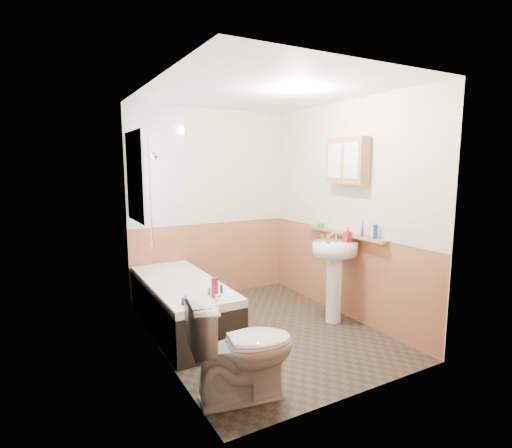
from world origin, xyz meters
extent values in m
plane|color=#2B251E|center=(0.00, 0.00, 0.00)|extent=(2.80, 2.80, 0.00)
plane|color=white|center=(0.00, 0.00, 2.50)|extent=(2.80, 2.80, 0.00)
cube|color=beige|center=(0.00, 1.41, 1.25)|extent=(2.20, 0.02, 2.50)
cube|color=beige|center=(0.00, -1.41, 1.25)|extent=(2.20, 0.02, 2.50)
cube|color=beige|center=(-1.11, 0.00, 1.25)|extent=(0.02, 2.80, 2.50)
cube|color=beige|center=(1.11, 0.00, 1.25)|extent=(0.02, 2.80, 2.50)
cube|color=#B06C48|center=(1.09, 0.00, 0.50)|extent=(0.01, 2.80, 1.00)
cube|color=#B06C48|center=(0.00, -1.39, 0.50)|extent=(2.20, 0.01, 1.00)
cube|color=#B06C48|center=(0.00, 1.39, 0.50)|extent=(2.20, 0.01, 1.00)
cube|color=white|center=(-1.09, 0.00, 1.25)|extent=(0.01, 2.80, 2.50)
cube|color=white|center=(-0.73, 1.39, 1.75)|extent=(0.75, 0.01, 1.50)
cube|color=white|center=(-1.07, 0.95, 1.65)|extent=(0.03, 0.79, 0.99)
cube|color=white|center=(-1.05, 0.95, 1.65)|extent=(0.01, 0.70, 0.90)
cube|color=white|center=(-1.05, 0.95, 1.65)|extent=(0.01, 0.04, 0.90)
cube|color=black|center=(-0.73, 0.50, 0.23)|extent=(0.70, 1.76, 0.46)
cube|color=white|center=(-0.73, 0.50, 0.50)|extent=(0.70, 1.76, 0.08)
cube|color=white|center=(-0.73, 0.50, 0.49)|extent=(0.56, 1.62, 0.04)
cylinder|color=silver|center=(-0.73, -0.28, 0.61)|extent=(0.04, 0.04, 0.14)
sphere|color=silver|center=(-0.82, -0.28, 0.58)|extent=(0.06, 0.06, 0.06)
sphere|color=silver|center=(-0.64, -0.28, 0.58)|extent=(0.06, 0.06, 0.06)
cylinder|color=silver|center=(-1.05, 0.42, 1.50)|extent=(0.02, 0.02, 1.11)
cylinder|color=silver|center=(-1.05, 0.42, 0.99)|extent=(0.04, 0.04, 0.02)
cylinder|color=silver|center=(-1.05, 0.42, 2.01)|extent=(0.04, 0.04, 0.02)
cylinder|color=silver|center=(-1.00, 0.42, 1.87)|extent=(0.06, 0.07, 0.08)
imported|color=white|center=(-0.76, -1.00, 0.40)|extent=(0.89, 0.60, 0.80)
cylinder|color=white|center=(0.84, -0.16, 0.37)|extent=(0.18, 0.18, 0.75)
ellipsoid|color=white|center=(0.84, -0.16, 0.85)|extent=(0.54, 0.44, 0.15)
cylinder|color=silver|center=(0.74, -0.06, 0.97)|extent=(0.03, 0.03, 0.08)
cylinder|color=silver|center=(0.94, -0.06, 0.97)|extent=(0.03, 0.03, 0.08)
cylinder|color=silver|center=(0.84, -0.08, 1.00)|extent=(0.02, 0.11, 0.09)
cube|color=#B06C48|center=(1.04, -0.08, 0.99)|extent=(0.10, 1.24, 0.03)
cube|color=#B06C48|center=(1.02, -0.12, 1.82)|extent=(0.14, 0.57, 0.51)
cube|color=silver|center=(0.94, -0.25, 1.82)|extent=(0.01, 0.22, 0.38)
cube|color=silver|center=(0.94, 0.02, 1.82)|extent=(0.01, 0.22, 0.38)
cylinder|color=#19339E|center=(1.04, -0.55, 1.08)|extent=(0.05, 0.05, 0.16)
cone|color=#19339E|center=(1.04, -0.36, 1.11)|extent=(0.04, 0.04, 0.21)
cylinder|color=#388447|center=(1.04, 0.36, 1.03)|extent=(0.09, 0.09, 0.05)
imported|color=maroon|center=(0.96, -0.22, 0.96)|extent=(0.08, 0.17, 0.08)
cylinder|color=orange|center=(0.71, -0.20, 0.98)|extent=(0.04, 0.04, 0.11)
cube|color=maroon|center=(-0.64, -0.19, 0.63)|extent=(0.06, 0.04, 0.20)
cylinder|color=navy|center=(-0.93, -0.23, 0.56)|extent=(0.11, 0.11, 0.05)
cylinder|color=navy|center=(-0.52, -0.10, 0.58)|extent=(0.03, 0.03, 0.08)
camera|label=1|loc=(-2.06, -3.54, 1.78)|focal=28.00mm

